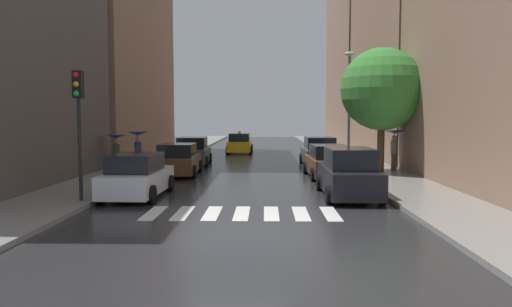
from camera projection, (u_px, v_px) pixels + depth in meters
The scene contains 19 objects.
ground_plane at pixel (256, 157), 35.49m from camera, with size 28.00×72.00×0.04m, color #242427.
sidewalk_left at pixel (169, 155), 35.62m from camera, with size 3.00×72.00×0.15m, color gray.
sidewalk_right at pixel (343, 156), 35.35m from camera, with size 3.00×72.00×0.15m, color gray.
crosswalk_stripes at pixel (242, 213), 14.45m from camera, with size 5.85×2.20×0.01m.
building_right_mid at pixel (412, 67), 33.38m from camera, with size 6.00×14.92×12.95m, color #8C6B56.
building_right_far at pixel (365, 39), 49.21m from camera, with size 6.00×15.79×22.11m, color #8C6B56.
parked_car_left_nearest at pixel (137, 177), 17.39m from camera, with size 2.08×4.22×1.61m.
parked_car_left_second at pixel (178, 160), 24.02m from camera, with size 2.20×4.19×1.61m.
parked_car_left_third at pixel (193, 152), 29.25m from camera, with size 2.20×4.11×1.72m.
parked_car_right_nearest at pixel (349, 174), 17.39m from camera, with size 2.00×4.58×1.82m.
parked_car_right_second at pixel (329, 162), 23.09m from camera, with size 2.23×4.48×1.60m.
parked_car_right_third at pixel (319, 152), 28.61m from camera, with size 2.13×4.46×1.76m.
taxi_midroad at pixel (240, 144), 39.09m from camera, with size 2.07×4.39×1.81m.
pedestrian_foreground at pixel (116, 143), 25.21m from camera, with size 1.17×1.17×1.86m.
pedestrian_near_tree at pixel (394, 141), 24.97m from camera, with size 1.07×1.07×2.10m.
pedestrian_by_kerb at pixel (138, 141), 24.39m from camera, with size 1.13×1.13×2.04m.
street_tree_right at pixel (382, 89), 23.92m from camera, with size 4.16×4.16×6.28m.
traffic_light_left_corner at pixel (78, 106), 15.64m from camera, with size 0.30×0.42×4.30m.
lamp_post_right at pixel (349, 100), 27.43m from camera, with size 0.60×0.28×6.54m.
Camera 1 is at (0.72, -11.36, 2.92)m, focal length 33.34 mm.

